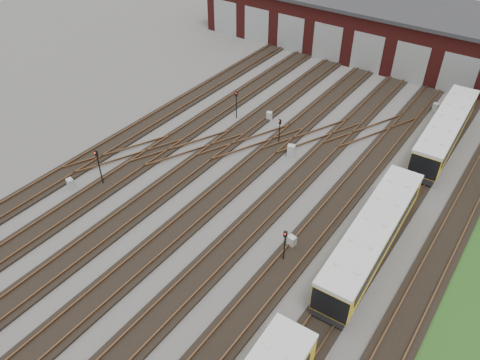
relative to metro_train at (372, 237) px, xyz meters
The scene contains 13 objects.
ground 12.51m from the metro_train, 143.81° to the right, with size 120.00×120.00×0.00m, color #4C4A47.
track_network 12.30m from the metro_train, 146.50° to the right, with size 30.40×70.00×0.33m.
maintenance_shed 34.19m from the metro_train, 107.04° to the left, with size 51.00×12.50×6.35m.
metro_train is the anchor object (origin of this frame).
signal_mast_0 21.04m from the metro_train, 165.78° to the right, with size 0.29×0.27×3.31m.
signal_mast_1 20.19m from the metro_train, 151.85° to the left, with size 0.26×0.25×2.86m.
signal_mast_2 14.56m from the metro_train, 146.04° to the left, with size 0.25×0.24×2.47m.
signal_mast_3 5.75m from the metro_train, 139.43° to the right, with size 0.25×0.24×2.71m.
relay_cabinet_0 23.22m from the metro_train, 162.60° to the right, with size 0.53×0.44×0.88m, color #A1A4A6.
relay_cabinet_1 18.68m from the metro_train, 143.57° to the left, with size 0.52×0.43×0.87m, color #A1A4A6.
relay_cabinet_2 12.47m from the metro_train, 145.23° to the left, with size 0.64×0.53×1.07m, color #A1A4A6.
relay_cabinet_3 22.32m from the metro_train, 96.22° to the left, with size 0.51×0.43×0.86m, color #A1A4A6.
relay_cabinet_4 5.30m from the metro_train, 153.71° to the right, with size 0.54×0.45×0.90m, color #A1A4A6.
Camera 1 is at (15.59, -15.34, 23.47)m, focal length 35.00 mm.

